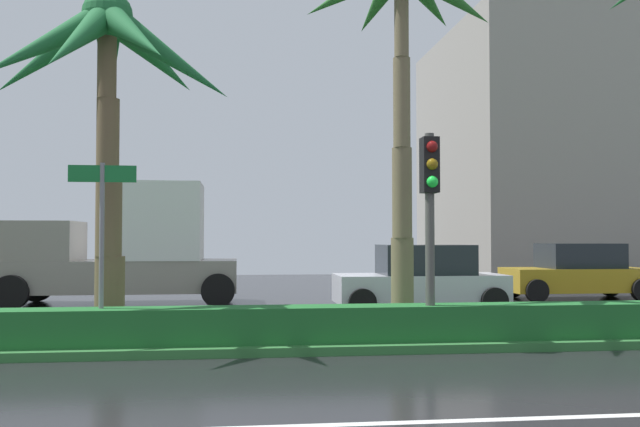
{
  "coord_description": "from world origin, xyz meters",
  "views": [
    {
      "loc": [
        2.68,
        -5.05,
        1.93
      ],
      "look_at": [
        4.61,
        11.04,
        2.47
      ],
      "focal_mm": 38.72,
      "sensor_mm": 36.0,
      "label": 1
    }
  ],
  "objects_px": {
    "palm_tree_centre": "(401,12)",
    "traffic_signal_median_right": "(430,197)",
    "street_name_sign": "(102,228)",
    "car_in_traffic_second": "(421,280)",
    "car_in_traffic_third": "(577,272)",
    "palm_tree_centre_left": "(107,69)",
    "box_truck_lead": "(127,250)"
  },
  "relations": [
    {
      "from": "box_truck_lead",
      "to": "palm_tree_centre",
      "type": "bearing_deg",
      "value": 131.23
    },
    {
      "from": "street_name_sign",
      "to": "palm_tree_centre_left",
      "type": "bearing_deg",
      "value": 97.07
    },
    {
      "from": "box_truck_lead",
      "to": "car_in_traffic_second",
      "type": "bearing_deg",
      "value": 159.45
    },
    {
      "from": "palm_tree_centre",
      "to": "car_in_traffic_third",
      "type": "distance_m",
      "value": 11.6
    },
    {
      "from": "palm_tree_centre_left",
      "to": "traffic_signal_median_right",
      "type": "height_order",
      "value": "palm_tree_centre_left"
    },
    {
      "from": "palm_tree_centre_left",
      "to": "palm_tree_centre",
      "type": "distance_m",
      "value": 5.69
    },
    {
      "from": "palm_tree_centre",
      "to": "street_name_sign",
      "type": "distance_m",
      "value": 6.98
    },
    {
      "from": "palm_tree_centre_left",
      "to": "street_name_sign",
      "type": "relative_size",
      "value": 2.08
    },
    {
      "from": "car_in_traffic_second",
      "to": "car_in_traffic_third",
      "type": "distance_m",
      "value": 6.43
    },
    {
      "from": "palm_tree_centre",
      "to": "box_truck_lead",
      "type": "xyz_separation_m",
      "value": [
        -6.31,
        7.2,
        -4.77
      ]
    },
    {
      "from": "traffic_signal_median_right",
      "to": "car_in_traffic_second",
      "type": "xyz_separation_m",
      "value": [
        1.41,
        5.79,
        -1.78
      ]
    },
    {
      "from": "traffic_signal_median_right",
      "to": "box_truck_lead",
      "type": "xyz_separation_m",
      "value": [
        -6.43,
        8.73,
        -1.06
      ]
    },
    {
      "from": "traffic_signal_median_right",
      "to": "palm_tree_centre",
      "type": "bearing_deg",
      "value": 94.68
    },
    {
      "from": "street_name_sign",
      "to": "traffic_signal_median_right",
      "type": "bearing_deg",
      "value": -2.11
    },
    {
      "from": "palm_tree_centre",
      "to": "car_in_traffic_third",
      "type": "bearing_deg",
      "value": 44.75
    },
    {
      "from": "street_name_sign",
      "to": "car_in_traffic_third",
      "type": "relative_size",
      "value": 0.7
    },
    {
      "from": "traffic_signal_median_right",
      "to": "box_truck_lead",
      "type": "bearing_deg",
      "value": 126.39
    },
    {
      "from": "palm_tree_centre",
      "to": "street_name_sign",
      "type": "xyz_separation_m",
      "value": [
        -5.39,
        -1.33,
        -4.24
      ]
    },
    {
      "from": "palm_tree_centre",
      "to": "car_in_traffic_third",
      "type": "xyz_separation_m",
      "value": [
        7.26,
        7.19,
        -5.5
      ]
    },
    {
      "from": "traffic_signal_median_right",
      "to": "car_in_traffic_third",
      "type": "distance_m",
      "value": 11.41
    },
    {
      "from": "box_truck_lead",
      "to": "car_in_traffic_third",
      "type": "height_order",
      "value": "box_truck_lead"
    },
    {
      "from": "palm_tree_centre",
      "to": "box_truck_lead",
      "type": "relative_size",
      "value": 1.18
    },
    {
      "from": "palm_tree_centre_left",
      "to": "palm_tree_centre",
      "type": "bearing_deg",
      "value": 3.37
    },
    {
      "from": "palm_tree_centre",
      "to": "box_truck_lead",
      "type": "bearing_deg",
      "value": 131.23
    },
    {
      "from": "palm_tree_centre_left",
      "to": "palm_tree_centre",
      "type": "xyz_separation_m",
      "value": [
        5.51,
        0.32,
        1.37
      ]
    },
    {
      "from": "palm_tree_centre_left",
      "to": "car_in_traffic_third",
      "type": "distance_m",
      "value": 15.38
    },
    {
      "from": "street_name_sign",
      "to": "car_in_traffic_third",
      "type": "bearing_deg",
      "value": 33.97
    },
    {
      "from": "palm_tree_centre",
      "to": "car_in_traffic_second",
      "type": "height_order",
      "value": "palm_tree_centre"
    },
    {
      "from": "traffic_signal_median_right",
      "to": "car_in_traffic_second",
      "type": "bearing_deg",
      "value": 76.34
    },
    {
      "from": "palm_tree_centre",
      "to": "street_name_sign",
      "type": "height_order",
      "value": "palm_tree_centre"
    },
    {
      "from": "palm_tree_centre_left",
      "to": "box_truck_lead",
      "type": "height_order",
      "value": "palm_tree_centre_left"
    },
    {
      "from": "palm_tree_centre",
      "to": "traffic_signal_median_right",
      "type": "distance_m",
      "value": 4.02
    }
  ]
}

